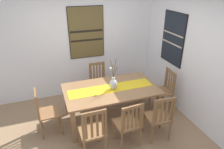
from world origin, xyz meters
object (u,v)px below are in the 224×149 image
(centerpiece_vase, at_px, (113,83))
(painting_on_side_wall, at_px, (173,39))
(chair_3, at_px, (128,123))
(chair_1, at_px, (164,89))
(chair_0, at_px, (99,81))
(dining_table, at_px, (111,92))
(chair_5, at_px, (93,131))
(chair_4, at_px, (159,117))
(chair_2, at_px, (46,111))
(painting_on_back_wall, at_px, (86,33))

(centerpiece_vase, distance_m, painting_on_side_wall, 1.73)
(chair_3, bearing_deg, chair_1, 34.10)
(centerpiece_vase, distance_m, chair_1, 1.29)
(chair_0, xyz_separation_m, painting_on_side_wall, (1.60, -0.58, 1.07))
(dining_table, bearing_deg, chair_0, 91.21)
(chair_3, relative_size, chair_5, 0.95)
(chair_1, distance_m, chair_4, 1.07)
(chair_2, bearing_deg, dining_table, 1.03)
(chair_5, bearing_deg, chair_3, -0.07)
(dining_table, distance_m, chair_0, 0.89)
(dining_table, distance_m, chair_1, 1.28)
(chair_5, xyz_separation_m, painting_on_side_wall, (2.20, 1.17, 1.06))
(chair_3, xyz_separation_m, chair_5, (-0.64, 0.00, 0.01))
(dining_table, height_order, chair_4, chair_4)
(chair_0, relative_size, chair_4, 0.96)
(painting_on_side_wall, bearing_deg, centerpiece_vase, -167.27)
(chair_5, bearing_deg, dining_table, 54.91)
(chair_0, relative_size, painting_on_back_wall, 0.74)
(dining_table, relative_size, chair_0, 2.07)
(chair_3, bearing_deg, dining_table, 91.51)
(dining_table, bearing_deg, chair_3, -88.49)
(chair_3, height_order, painting_on_back_wall, painting_on_back_wall)
(chair_4, distance_m, chair_5, 1.25)
(chair_4, bearing_deg, centerpiece_vase, 125.58)
(centerpiece_vase, distance_m, chair_5, 1.11)
(chair_1, bearing_deg, painting_on_back_wall, 135.74)
(chair_2, xyz_separation_m, painting_on_side_wall, (2.91, 0.32, 1.07))
(centerpiece_vase, bearing_deg, dining_table, 122.14)
(chair_5, bearing_deg, chair_2, 129.72)
(chair_4, height_order, painting_on_back_wall, painting_on_back_wall)
(centerpiece_vase, bearing_deg, painting_on_side_wall, 12.73)
(chair_2, bearing_deg, chair_1, -0.20)
(chair_4, height_order, chair_5, chair_5)
(chair_1, xyz_separation_m, chair_4, (-0.64, -0.86, 0.01))
(chair_2, height_order, chair_3, chair_2)
(chair_3, bearing_deg, centerpiece_vase, 89.20)
(centerpiece_vase, relative_size, chair_4, 0.71)
(dining_table, distance_m, painting_on_side_wall, 1.85)
(dining_table, height_order, chair_1, chair_1)
(chair_2, height_order, chair_4, chair_4)
(painting_on_back_wall, bearing_deg, chair_3, -85.44)
(chair_0, distance_m, chair_5, 1.85)
(painting_on_side_wall, bearing_deg, painting_on_back_wall, 148.61)
(chair_1, bearing_deg, chair_5, -155.90)
(dining_table, bearing_deg, painting_on_back_wall, 96.51)
(painting_on_side_wall, bearing_deg, chair_0, 160.06)
(chair_0, relative_size, painting_on_side_wall, 0.79)
(centerpiece_vase, distance_m, chair_2, 1.41)
(chair_1, distance_m, chair_5, 2.07)
(chair_1, height_order, chair_2, chair_2)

